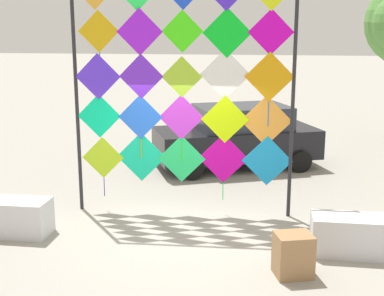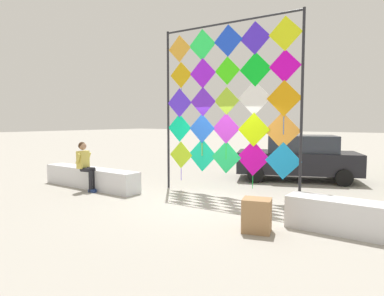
% 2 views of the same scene
% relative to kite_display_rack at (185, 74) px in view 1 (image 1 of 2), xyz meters
% --- Properties ---
extents(ground, '(120.00, 120.00, 0.00)m').
position_rel_kite_display_rack_xyz_m(ground, '(0.07, -1.23, -2.70)').
color(ground, '#9E998E').
extents(kite_display_rack, '(4.16, 0.24, 4.81)m').
position_rel_kite_display_rack_xyz_m(kite_display_rack, '(0.00, 0.00, 0.00)').
color(kite_display_rack, '#232328').
rests_on(kite_display_rack, ground).
extents(parked_car, '(4.47, 3.20, 1.59)m').
position_rel_kite_display_rack_xyz_m(parked_car, '(0.80, 3.63, -1.89)').
color(parked_car, black).
rests_on(parked_car, ground).
extents(cardboard_box_large, '(0.63, 0.57, 0.64)m').
position_rel_kite_display_rack_xyz_m(cardboard_box_large, '(1.98, -2.42, -2.38)').
color(cardboard_box_large, '#9E754C').
rests_on(cardboard_box_large, ground).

